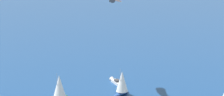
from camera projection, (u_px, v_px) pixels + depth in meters
motorboat_far_stbd at (115, 81)px, 176.82m from camera, size 6.42×10.36×2.95m
sailboat_inshore at (59, 87)px, 153.37m from camera, size 8.64×8.79×12.42m
sailboat_ahead at (122, 83)px, 159.08m from camera, size 8.73×8.95×12.61m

